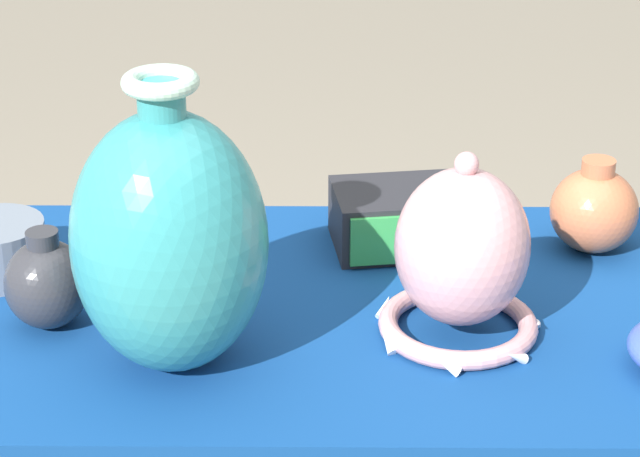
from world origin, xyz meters
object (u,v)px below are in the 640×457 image
object	(u,v)px
mosaic_tile_box	(398,219)
jar_round_charcoal	(47,283)
vase_dome_bell	(461,259)
vase_tall_bulbous	(169,240)
jar_round_terracotta	(594,209)

from	to	relation	value
mosaic_tile_box	jar_round_charcoal	bearing A→B (deg)	-161.28
vase_dome_bell	jar_round_charcoal	distance (m)	0.46
vase_tall_bulbous	jar_round_charcoal	size ratio (longest dim) A/B	2.79
vase_dome_bell	jar_round_terracotta	distance (m)	0.29
vase_dome_bell	jar_round_charcoal	bearing A→B (deg)	178.06
mosaic_tile_box	jar_round_charcoal	world-z (taller)	jar_round_charcoal
mosaic_tile_box	jar_round_terracotta	distance (m)	0.25
mosaic_tile_box	vase_tall_bulbous	bearing A→B (deg)	-139.75
mosaic_tile_box	jar_round_terracotta	world-z (taller)	jar_round_terracotta
vase_dome_bell	mosaic_tile_box	size ratio (longest dim) A/B	1.25
jar_round_charcoal	jar_round_terracotta	size ratio (longest dim) A/B	0.95
vase_dome_bell	mosaic_tile_box	distance (m)	0.23
vase_tall_bulbous	jar_round_charcoal	world-z (taller)	vase_tall_bulbous
vase_tall_bulbous	jar_round_terracotta	xyz separation A→B (m)	(0.50, 0.28, -0.09)
vase_tall_bulbous	mosaic_tile_box	distance (m)	0.39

